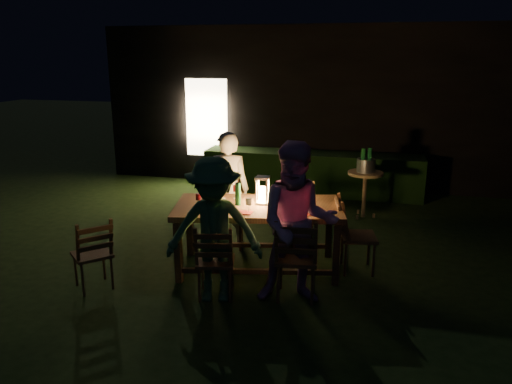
% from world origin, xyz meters
% --- Properties ---
extents(garden_envelope, '(40.00, 40.00, 3.20)m').
position_xyz_m(garden_envelope, '(-0.01, 6.15, 1.58)').
color(garden_envelope, black).
rests_on(garden_envelope, ground).
extents(dining_table, '(2.20, 1.41, 0.85)m').
position_xyz_m(dining_table, '(-0.66, -0.01, 0.77)').
color(dining_table, '#482918').
rests_on(dining_table, ground).
extents(chair_near_left, '(0.50, 0.52, 0.92)m').
position_xyz_m(chair_near_left, '(-0.95, -0.86, 0.28)').
color(chair_near_left, '#482918').
rests_on(chair_near_left, ground).
extents(chair_near_right, '(0.50, 0.53, 1.02)m').
position_xyz_m(chair_near_right, '(-0.07, -0.68, 0.31)').
color(chair_near_right, '#482918').
rests_on(chair_near_right, ground).
extents(chair_far_left, '(0.54, 0.57, 1.01)m').
position_xyz_m(chair_far_left, '(-1.26, 0.65, 0.30)').
color(chair_far_left, '#482918').
rests_on(chair_far_left, ground).
extents(chair_far_right, '(0.49, 0.52, 0.94)m').
position_xyz_m(chair_far_right, '(-0.28, 0.85, 0.29)').
color(chair_far_right, '#482918').
rests_on(chair_far_right, ground).
extents(chair_end, '(0.55, 0.53, 0.99)m').
position_xyz_m(chair_end, '(0.54, 0.24, 0.30)').
color(chair_end, '#482918').
rests_on(chair_end, ground).
extents(chair_spare, '(0.59, 0.59, 0.91)m').
position_xyz_m(chair_spare, '(-2.39, -1.00, 0.28)').
color(chair_spare, '#482918').
rests_on(chair_spare, ground).
extents(person_house_side, '(0.67, 0.51, 1.64)m').
position_xyz_m(person_house_side, '(-1.27, 0.70, 0.82)').
color(person_house_side, silver).
rests_on(person_house_side, ground).
extents(person_opp_right, '(0.99, 0.84, 1.79)m').
position_xyz_m(person_opp_right, '(-0.05, -0.72, 0.89)').
color(person_opp_right, '#C688B6').
rests_on(person_opp_right, ground).
extents(person_opp_left, '(1.15, 0.80, 1.62)m').
position_xyz_m(person_opp_left, '(-0.94, -0.91, 0.81)').
color(person_opp_left, '#32643D').
rests_on(person_opp_left, ground).
extents(lantern, '(0.16, 0.16, 0.35)m').
position_xyz_m(lantern, '(-0.62, 0.05, 1.01)').
color(lantern, white).
rests_on(lantern, dining_table).
extents(plate_far_left, '(0.25, 0.25, 0.01)m').
position_xyz_m(plate_far_left, '(-1.25, 0.09, 0.86)').
color(plate_far_left, white).
rests_on(plate_far_left, dining_table).
extents(plate_near_left, '(0.25, 0.25, 0.01)m').
position_xyz_m(plate_near_left, '(-1.16, -0.34, 0.86)').
color(plate_near_left, white).
rests_on(plate_near_left, dining_table).
extents(plate_far_right, '(0.25, 0.25, 0.01)m').
position_xyz_m(plate_far_right, '(-0.27, 0.30, 0.86)').
color(plate_far_right, white).
rests_on(plate_far_right, dining_table).
extents(plate_near_right, '(0.25, 0.25, 0.01)m').
position_xyz_m(plate_near_right, '(-0.18, -0.14, 0.86)').
color(plate_near_right, white).
rests_on(plate_near_right, dining_table).
extents(wineglass_a, '(0.06, 0.06, 0.18)m').
position_xyz_m(wineglass_a, '(-1.01, 0.20, 0.94)').
color(wineglass_a, '#59070F').
rests_on(wineglass_a, dining_table).
extents(wineglass_b, '(0.06, 0.06, 0.18)m').
position_xyz_m(wineglass_b, '(-1.34, -0.28, 0.94)').
color(wineglass_b, '#59070F').
rests_on(wineglass_b, dining_table).
extents(wineglass_c, '(0.06, 0.06, 0.18)m').
position_xyz_m(wineglass_c, '(-0.31, -0.22, 0.94)').
color(wineglass_c, '#59070F').
rests_on(wineglass_c, dining_table).
extents(wineglass_d, '(0.06, 0.06, 0.18)m').
position_xyz_m(wineglass_d, '(-0.09, 0.29, 0.94)').
color(wineglass_d, '#59070F').
rests_on(wineglass_d, dining_table).
extents(wineglass_e, '(0.06, 0.06, 0.18)m').
position_xyz_m(wineglass_e, '(-0.70, -0.33, 0.94)').
color(wineglass_e, silver).
rests_on(wineglass_e, dining_table).
extents(bottle_table, '(0.07, 0.07, 0.28)m').
position_xyz_m(bottle_table, '(-0.91, -0.06, 0.99)').
color(bottle_table, '#0F471E').
rests_on(bottle_table, dining_table).
extents(napkin_left, '(0.18, 0.14, 0.01)m').
position_xyz_m(napkin_left, '(-0.74, -0.36, 0.86)').
color(napkin_left, red).
rests_on(napkin_left, dining_table).
extents(napkin_right, '(0.18, 0.14, 0.01)m').
position_xyz_m(napkin_right, '(-0.06, -0.19, 0.86)').
color(napkin_right, red).
rests_on(napkin_right, dining_table).
extents(phone, '(0.14, 0.07, 0.01)m').
position_xyz_m(phone, '(-1.21, -0.43, 0.85)').
color(phone, black).
rests_on(phone, dining_table).
extents(side_table, '(0.58, 0.58, 0.78)m').
position_xyz_m(side_table, '(0.55, 2.45, 0.68)').
color(side_table, olive).
rests_on(side_table, ground).
extents(ice_bucket, '(0.30, 0.30, 0.22)m').
position_xyz_m(ice_bucket, '(0.55, 2.45, 0.89)').
color(ice_bucket, '#A5A8AD').
rests_on(ice_bucket, side_table).
extents(bottle_bucket_a, '(0.07, 0.07, 0.32)m').
position_xyz_m(bottle_bucket_a, '(0.50, 2.41, 0.94)').
color(bottle_bucket_a, '#0F471E').
rests_on(bottle_bucket_a, side_table).
extents(bottle_bucket_b, '(0.07, 0.07, 0.32)m').
position_xyz_m(bottle_bucket_b, '(0.60, 2.49, 0.94)').
color(bottle_bucket_b, '#0F471E').
rests_on(bottle_bucket_b, side_table).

